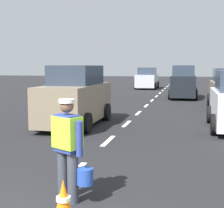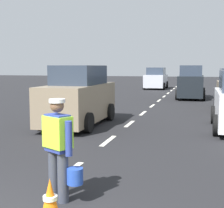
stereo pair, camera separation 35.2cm
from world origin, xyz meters
The scene contains 7 objects.
ground_plane centered at (0.00, 21.00, 0.00)m, with size 96.00×96.00×0.00m, color black.
lane_center_line centered at (0.00, 25.20, 0.00)m, with size 0.14×46.40×0.01m.
road_worker centered at (0.42, 1.30, 0.93)m, with size 0.74×0.47×1.67m.
traffic_cone_far centered at (0.62, 0.52, 0.32)m, with size 0.36×0.36×0.65m.
car_oncoming_lead centered at (-1.80, 8.06, 1.03)m, with size 1.90×4.38×2.22m.
car_outgoing_far centered at (1.91, 19.66, 1.04)m, with size 1.87×4.07×2.25m.
car_oncoming_third centered at (-1.72, 29.05, 0.96)m, with size 2.09×4.27×2.07m.
Camera 1 is at (2.26, -3.62, 2.18)m, focal length 53.37 mm.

